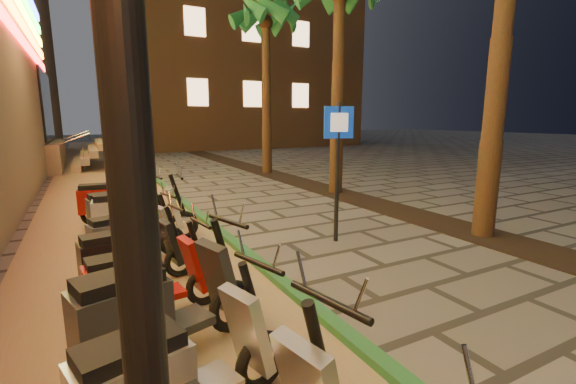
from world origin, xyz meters
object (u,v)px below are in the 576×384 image
scooter_10 (121,210)px  scooter_11 (110,201)px  scooter_6 (141,283)px  scooter_8 (128,237)px  scooter_5 (153,310)px  pedestrian_sign (338,153)px  scooter_7 (127,257)px  scooter_4 (171,378)px  scooter_9 (134,216)px

scooter_10 → scooter_11: (-0.14, 0.90, 0.02)m
scooter_6 → scooter_8: size_ratio=1.03×
scooter_5 → scooter_11: bearing=74.0°
scooter_5 → scooter_11: size_ratio=1.08×
scooter_5 → pedestrian_sign: bearing=16.2°
scooter_5 → scooter_8: size_ratio=1.20×
scooter_7 → scooter_10: 2.74m
scooter_5 → scooter_7: 1.83m
scooter_7 → scooter_10: bearing=76.3°
scooter_10 → scooter_5: bearing=-100.4°
scooter_5 → scooter_8: scooter_5 is taller
scooter_4 → scooter_8: 3.73m
scooter_9 → pedestrian_sign: bearing=-19.0°
pedestrian_sign → scooter_7: pedestrian_sign is taller
scooter_4 → scooter_8: bearing=73.1°
pedestrian_sign → scooter_5: size_ratio=1.41×
pedestrian_sign → scooter_8: bearing=-176.8°
scooter_4 → scooter_10: 5.51m
scooter_4 → scooter_10: size_ratio=1.03×
scooter_4 → scooter_10: (0.13, 5.51, -0.02)m
scooter_6 → scooter_4: bearing=-99.2°
scooter_6 → scooter_10: (0.10, 3.71, 0.02)m
pedestrian_sign → scooter_11: size_ratio=1.52×
scooter_6 → scooter_10: bearing=80.5°
scooter_6 → scooter_9: scooter_9 is taller
scooter_10 → scooter_4: bearing=-100.5°
scooter_8 → scooter_9: bearing=63.0°
pedestrian_sign → scooter_8: 3.75m
scooter_4 → scooter_6: 1.80m
scooter_10 → scooter_11: scooter_11 is taller
scooter_5 → scooter_7: size_ratio=1.18×
scooter_7 → scooter_5: bearing=-98.7°
scooter_10 → scooter_7: bearing=-102.3°
scooter_4 → scooter_7: size_ratio=1.09×
scooter_4 → scooter_9: (0.28, 4.68, 0.04)m
scooter_4 → scooter_9: bearing=71.0°
scooter_4 → scooter_7: 2.77m
scooter_4 → scooter_9: 4.69m
scooter_11 → scooter_10: bearing=-76.0°
pedestrian_sign → scooter_5: 4.38m
scooter_9 → scooter_10: 0.85m
scooter_7 → scooter_11: scooter_11 is taller
scooter_4 → scooter_9: size_ratio=0.92×
scooter_6 → scooter_5: bearing=-98.3°
scooter_8 → scooter_5: bearing=-106.7°
scooter_6 → scooter_11: (-0.04, 4.61, 0.04)m
scooter_9 → scooter_5: bearing=-89.2°
scooter_7 → scooter_11: 3.64m
scooter_11 → scooter_9: bearing=-75.4°
scooter_6 → scooter_11: 4.61m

